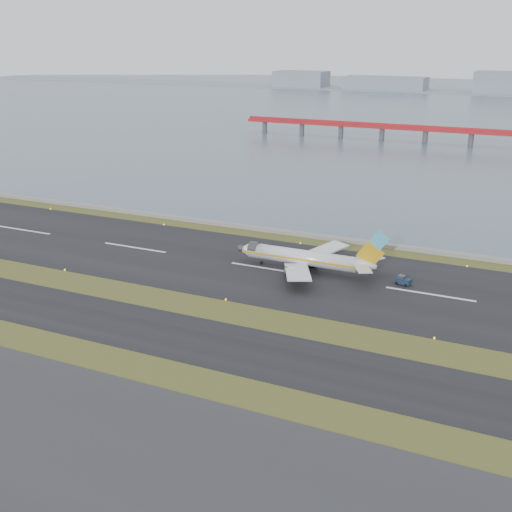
% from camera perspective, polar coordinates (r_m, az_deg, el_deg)
% --- Properties ---
extents(ground, '(1000.00, 1000.00, 0.00)m').
position_cam_1_polar(ground, '(135.16, -4.17, -5.09)').
color(ground, '#404B1B').
rests_on(ground, ground).
extents(apron_strip, '(1000.00, 50.00, 0.10)m').
position_cam_1_polar(apron_strip, '(97.27, -20.78, -16.75)').
color(apron_strip, '#2D2D2F').
rests_on(apron_strip, ground).
extents(taxiway_strip, '(1000.00, 18.00, 0.10)m').
position_cam_1_polar(taxiway_strip, '(125.81, -6.83, -7.06)').
color(taxiway_strip, black).
rests_on(taxiway_strip, ground).
extents(runway_strip, '(1000.00, 45.00, 0.10)m').
position_cam_1_polar(runway_strip, '(160.05, 1.04, -1.14)').
color(runway_strip, black).
rests_on(runway_strip, ground).
extents(seawall, '(1000.00, 2.50, 1.00)m').
position_cam_1_polar(seawall, '(186.32, 4.80, 1.85)').
color(seawall, gray).
rests_on(seawall, ground).
extents(bay_water, '(1400.00, 800.00, 1.30)m').
position_cam_1_polar(bay_water, '(573.40, 19.26, 12.34)').
color(bay_water, '#4D5C6E').
rests_on(bay_water, ground).
extents(red_pier, '(260.00, 5.00, 10.20)m').
position_cam_1_polar(red_pier, '(362.97, 18.63, 10.36)').
color(red_pier, '#A91C21').
rests_on(red_pier, ground).
extents(airliner, '(38.52, 32.89, 12.80)m').
position_cam_1_polar(airliner, '(157.65, 4.62, -0.20)').
color(airliner, silver).
rests_on(airliner, ground).
extents(pushback_tug, '(3.88, 2.80, 2.24)m').
position_cam_1_polar(pushback_tug, '(153.37, 12.93, -2.13)').
color(pushback_tug, '#16253D').
rests_on(pushback_tug, ground).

